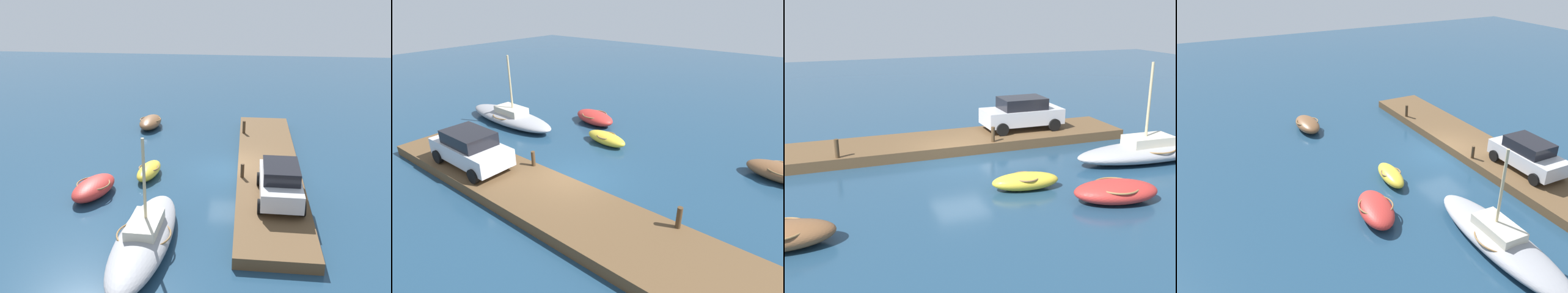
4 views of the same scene
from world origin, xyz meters
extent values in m
plane|color=navy|center=(0.00, 0.00, 0.00)|extent=(84.00, 84.00, 0.00)
cube|color=brown|center=(0.00, -1.91, 0.24)|extent=(18.02, 3.26, 0.48)
ellipsoid|color=#B72D28|center=(-3.69, 6.59, 0.40)|extent=(3.31, 2.15, 0.80)
torus|color=olive|center=(-3.69, 6.59, 0.62)|extent=(1.92, 1.92, 0.07)
ellipsoid|color=brown|center=(7.33, 6.10, 0.39)|extent=(3.06, 1.50, 0.77)
torus|color=olive|center=(7.33, 6.10, 0.60)|extent=(1.52, 1.52, 0.07)
ellipsoid|color=gold|center=(-1.19, 4.40, 0.33)|extent=(2.71, 1.30, 0.67)
torus|color=olive|center=(-1.19, 4.40, 0.52)|extent=(1.20, 1.20, 0.07)
ellipsoid|color=#939399|center=(-7.99, 3.14, 0.42)|extent=(7.43, 2.27, 0.84)
torus|color=olive|center=(-7.99, 3.14, 0.65)|extent=(2.20, 2.20, 0.07)
cube|color=beige|center=(-7.80, 3.14, 0.91)|extent=(2.13, 1.22, 0.49)
cylinder|color=#C6B284|center=(-7.63, 3.13, 2.54)|extent=(0.12, 0.12, 3.75)
cylinder|color=#47331E|center=(-1.81, -0.53, 0.84)|extent=(0.18, 0.18, 0.72)
cylinder|color=#47331E|center=(5.31, -0.53, 0.89)|extent=(0.19, 0.19, 0.82)
cube|color=silver|center=(-4.08, -2.23, 1.19)|extent=(4.13, 1.82, 0.77)
cube|color=black|center=(-4.08, -2.23, 1.87)|extent=(2.32, 1.59, 0.58)
cylinder|color=black|center=(-2.64, -1.35, 0.80)|extent=(0.64, 0.23, 0.64)
cylinder|color=black|center=(-2.66, -3.14, 0.80)|extent=(0.64, 0.23, 0.64)
cylinder|color=black|center=(-5.51, -1.33, 0.80)|extent=(0.64, 0.23, 0.64)
cylinder|color=black|center=(-5.53, -3.11, 0.80)|extent=(0.64, 0.23, 0.64)
camera|label=1|loc=(-22.75, -0.52, 9.74)|focal=41.35mm
camera|label=2|loc=(8.42, -9.38, 7.70)|focal=29.88mm
camera|label=3|loc=(6.22, 19.68, 6.81)|focal=43.80mm
camera|label=4|loc=(-17.23, 13.68, 11.03)|focal=37.10mm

